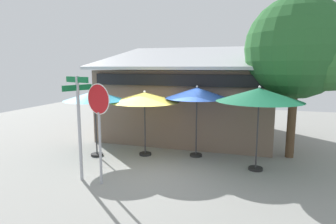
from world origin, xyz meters
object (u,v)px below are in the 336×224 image
Objects in this scene: patio_umbrella_royal_blue_right at (197,93)px; shade_tree at (303,50)px; patio_umbrella_forest_green_far_right at (259,95)px; street_sign_post at (79,117)px; stop_sign at (99,114)px; patio_umbrella_mustard_center at (145,98)px; patio_umbrella_teal_left at (95,96)px.

patio_umbrella_royal_blue_right is 0.46× the size of shade_tree.
street_sign_post is at bearing -154.64° from patio_umbrella_forest_green_far_right.
patio_umbrella_royal_blue_right is (2.01, 3.19, 0.32)m from stop_sign.
stop_sign is 1.11× the size of patio_umbrella_mustard_center.
street_sign_post is 2.83m from patio_umbrella_mustard_center.
stop_sign reaches higher than patio_umbrella_royal_blue_right.
patio_umbrella_teal_left is (-1.45, 2.19, 0.21)m from stop_sign.
shade_tree reaches higher than stop_sign.
patio_umbrella_mustard_center is 0.95× the size of patio_umbrella_forest_green_far_right.
patio_umbrella_teal_left is at bearing 123.62° from stop_sign.
patio_umbrella_forest_green_far_right is at bearing -128.93° from shade_tree.
street_sign_post reaches higher than patio_umbrella_mustard_center.
patio_umbrella_teal_left reaches higher than patio_umbrella_mustard_center.
patio_umbrella_mustard_center is (0.91, 2.67, 0.28)m from street_sign_post.
stop_sign is 0.50× the size of shade_tree.
patio_umbrella_royal_blue_right is at bearing 16.22° from patio_umbrella_teal_left.
street_sign_post is at bearing 171.27° from stop_sign.
patio_umbrella_teal_left is 3.61m from patio_umbrella_royal_blue_right.
patio_umbrella_royal_blue_right is at bearing 48.64° from street_sign_post.
patio_umbrella_forest_green_far_right is at bearing 2.01° from patio_umbrella_teal_left.
street_sign_post is 0.72m from stop_sign.
patio_umbrella_royal_blue_right is at bearing -166.27° from shade_tree.
stop_sign reaches higher than patio_umbrella_mustard_center.
patio_umbrella_royal_blue_right is 0.97× the size of patio_umbrella_forest_green_far_right.
shade_tree is (1.33, 1.64, 1.40)m from patio_umbrella_forest_green_far_right.
street_sign_post is 1.07× the size of stop_sign.
patio_umbrella_mustard_center is 1.86m from patio_umbrella_royal_blue_right.
patio_umbrella_teal_left is 0.92× the size of patio_umbrella_forest_green_far_right.
stop_sign is at bearing -8.73° from street_sign_post.
patio_umbrella_teal_left is at bearing -177.99° from patio_umbrella_forest_green_far_right.
patio_umbrella_royal_blue_right is at bearing 158.64° from patio_umbrella_forest_green_far_right.
stop_sign is at bearing -143.38° from shade_tree.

